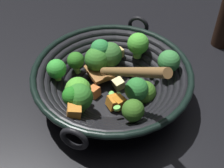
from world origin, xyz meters
name	(u,v)px	position (x,y,z in m)	size (l,w,h in m)	color
ground_plane	(112,99)	(0.00, 0.00, 0.00)	(4.00, 4.00, 0.00)	black
wok	(112,80)	(0.00, 0.00, 0.06)	(0.38, 0.35, 0.22)	black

